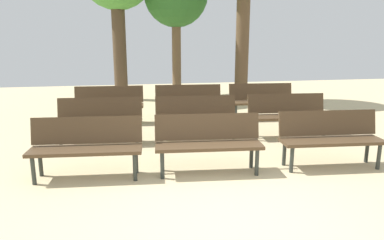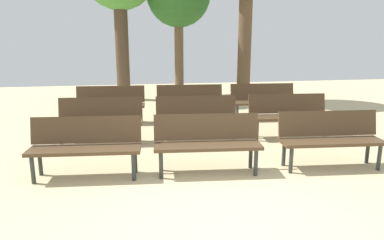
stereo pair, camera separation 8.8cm
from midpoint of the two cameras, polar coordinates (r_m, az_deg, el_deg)
name	(u,v)px [view 2 (the right image)]	position (r m, az deg, el deg)	size (l,w,h in m)	color
ground_plane	(231,221)	(4.21, 6.83, -15.64)	(24.00, 24.00, 0.00)	#CCB789
bench_r0_c0	(86,143)	(5.45, -16.12, -3.57)	(1.63, 0.61, 0.87)	#4C3823
bench_r0_c1	(207,140)	(5.42, 2.89, -3.14)	(1.63, 0.61, 0.87)	#4C3823
bench_r0_c2	(330,136)	(6.04, 21.52, -2.33)	(1.63, 0.60, 0.87)	#4C3823
bench_r1_c0	(100,117)	(7.09, -14.02, 0.39)	(1.63, 0.59, 0.87)	#4C3823
bench_r1_c1	(197,115)	(7.05, 1.14, 0.73)	(1.62, 0.56, 0.87)	#4C3823
bench_r1_c2	(288,113)	(7.56, 15.41, 1.10)	(1.63, 0.61, 0.87)	#4C3823
bench_r2_c0	(111,102)	(8.68, -12.55, 2.78)	(1.62, 0.57, 0.87)	#4C3823
bench_r2_c1	(190,101)	(8.69, -0.04, 3.11)	(1.63, 0.59, 0.87)	#4C3823
bench_r2_c2	(263,99)	(9.09, 11.53, 3.28)	(1.63, 0.59, 0.87)	#4C3823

